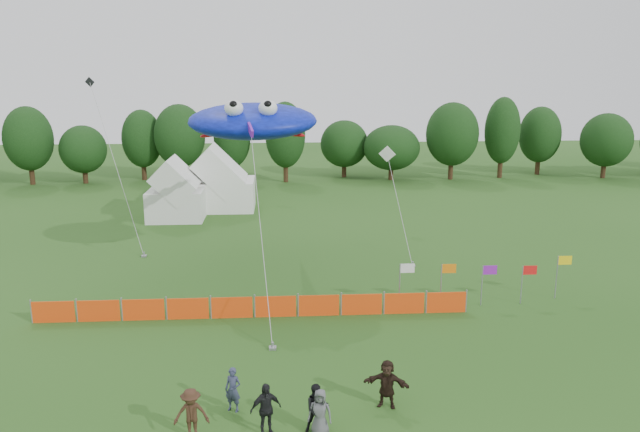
{
  "coord_description": "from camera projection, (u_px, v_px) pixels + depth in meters",
  "views": [
    {
      "loc": [
        -1.68,
        -19.2,
        11.08
      ],
      "look_at": [
        0.0,
        6.0,
        5.2
      ],
      "focal_mm": 35.0,
      "sensor_mm": 36.0,
      "label": 1
    }
  ],
  "objects": [
    {
      "name": "tent_left",
      "position": [
        177.0,
        194.0,
        47.63
      ],
      "size": [
        4.25,
        4.25,
        3.75
      ],
      "color": "silver",
      "rests_on": "ground"
    },
    {
      "name": "spectator_d",
      "position": [
        266.0,
        409.0,
        19.29
      ],
      "size": [
        1.1,
        0.76,
        1.73
      ],
      "primitive_type": "imported",
      "rotation": [
        0.0,
        0.0,
        0.36
      ],
      "color": "black",
      "rests_on": "ground"
    },
    {
      "name": "spectator_b",
      "position": [
        317.0,
        408.0,
        19.48
      ],
      "size": [
        0.87,
        0.73,
        1.6
      ],
      "primitive_type": "imported",
      "rotation": [
        0.0,
        0.0,
        0.17
      ],
      "color": "black",
      "rests_on": "ground"
    },
    {
      "name": "stingray_kite",
      "position": [
        254.0,
        121.0,
        32.75
      ],
      "size": [
        7.2,
        18.13,
        9.77
      ],
      "color": "#0F23DD",
      "rests_on": "ground"
    },
    {
      "name": "flag_row",
      "position": [
        484.0,
        276.0,
        30.09
      ],
      "size": [
        8.73,
        0.74,
        2.2
      ],
      "color": "gray",
      "rests_on": "ground"
    },
    {
      "name": "tent_right",
      "position": [
        220.0,
        185.0,
        50.97
      ],
      "size": [
        5.62,
        4.49,
        3.97
      ],
      "color": "white",
      "rests_on": "ground"
    },
    {
      "name": "spectator_f",
      "position": [
        387.0,
        384.0,
        20.94
      ],
      "size": [
        1.63,
        0.98,
        1.67
      ],
      "primitive_type": "imported",
      "rotation": [
        0.0,
        0.0,
        -0.34
      ],
      "color": "black",
      "rests_on": "ground"
    },
    {
      "name": "spectator_a",
      "position": [
        233.0,
        390.0,
        20.69
      ],
      "size": [
        0.66,
        0.55,
        1.53
      ],
      "primitive_type": "imported",
      "rotation": [
        0.0,
        0.0,
        -0.38
      ],
      "color": "#2F344E",
      "rests_on": "ground"
    },
    {
      "name": "small_kite_dark",
      "position": [
        112.0,
        152.0,
        42.96
      ],
      "size": [
        6.37,
        12.18,
        10.68
      ],
      "color": "black",
      "rests_on": "ground"
    },
    {
      "name": "small_kite_white",
      "position": [
        393.0,
        181.0,
        42.4
      ],
      "size": [
        1.2,
        10.4,
        5.88
      ],
      "color": "white",
      "rests_on": "ground"
    },
    {
      "name": "ground",
      "position": [
        332.0,
        404.0,
        21.28
      ],
      "size": [
        160.0,
        160.0,
        0.0
      ],
      "primitive_type": "plane",
      "color": "#234C16",
      "rests_on": "ground"
    },
    {
      "name": "barrier_fence",
      "position": [
        254.0,
        307.0,
        28.64
      ],
      "size": [
        19.9,
        0.06,
        1.0
      ],
      "color": "#E8410C",
      "rests_on": "ground"
    },
    {
      "name": "treeline",
      "position": [
        310.0,
        140.0,
        64.09
      ],
      "size": [
        104.57,
        8.78,
        8.36
      ],
      "color": "#382314",
      "rests_on": "ground"
    },
    {
      "name": "spectator_e",
      "position": [
        320.0,
        413.0,
        19.28
      ],
      "size": [
        0.85,
        0.66,
        1.55
      ],
      "primitive_type": "imported",
      "rotation": [
        0.0,
        0.0,
        -0.25
      ],
      "color": "#505156",
      "rests_on": "ground"
    },
    {
      "name": "spectator_c",
      "position": [
        191.0,
        414.0,
        19.05
      ],
      "size": [
        1.11,
        0.66,
        1.69
      ],
      "primitive_type": "imported",
      "rotation": [
        0.0,
        0.0,
        0.03
      ],
      "color": "#392317",
      "rests_on": "ground"
    }
  ]
}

